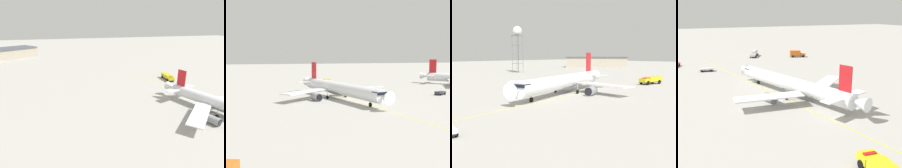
{
  "view_description": "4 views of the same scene",
  "coord_description": "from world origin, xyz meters",
  "views": [
    {
      "loc": [
        -48.54,
        -36.33,
        26.01
      ],
      "look_at": [
        -31.98,
        17.78,
        7.21
      ],
      "focal_mm": 29.5,
      "sensor_mm": 36.0,
      "label": 1
    },
    {
      "loc": [
        -23.86,
        -83.67,
        13.5
      ],
      "look_at": [
        -3.49,
        -3.49,
        4.81
      ],
      "focal_mm": 46.57,
      "sensor_mm": 36.0,
      "label": 2
    },
    {
      "loc": [
        51.0,
        -56.23,
        10.48
      ],
      "look_at": [
        -2.72,
        -0.09,
        2.49
      ],
      "focal_mm": 48.48,
      "sensor_mm": 36.0,
      "label": 3
    },
    {
      "loc": [
        25.43,
        59.46,
        21.39
      ],
      "look_at": [
        -1.74,
        -0.35,
        3.29
      ],
      "focal_mm": 42.64,
      "sensor_mm": 36.0,
      "label": 4
    }
  ],
  "objects": [
    {
      "name": "airliner_main",
      "position": [
        -2.45,
        -0.38,
        2.97
      ],
      "size": [
        34.15,
        44.15,
        10.56
      ],
      "rotation": [
        0.0,
        0.0,
        5.01
      ],
      "color": "white",
      "rests_on": "ground_plane"
    },
    {
      "name": "ground_plane",
      "position": [
        0.0,
        0.0,
        0.0
      ],
      "size": [
        600.0,
        600.0,
        0.0
      ],
      "primitive_type": "plane",
      "color": "#ADAAA3"
    },
    {
      "name": "fuel_tanker_truck",
      "position": [
        -11.75,
        -64.23,
        1.58
      ],
      "size": [
        6.52,
        9.46,
        2.87
      ],
      "rotation": [
        0.0,
        0.0,
        1.08
      ],
      "color": "#232326",
      "rests_on": "ground_plane"
    },
    {
      "name": "catering_truck_truck",
      "position": [
        -29.79,
        -54.61,
        1.66
      ],
      "size": [
        7.71,
        4.58,
        3.1
      ],
      "rotation": [
        0.0,
        0.0,
        2.84
      ],
      "color": "#232326",
      "rests_on": "ground_plane"
    },
    {
      "name": "pushback_tug_truck",
      "position": [
        13.75,
        -39.63,
        0.8
      ],
      "size": [
        5.09,
        3.07,
        1.3
      ],
      "rotation": [
        0.0,
        0.0,
        6.12
      ],
      "color": "#232326",
      "rests_on": "ground_plane"
    },
    {
      "name": "taxiway_centreline",
      "position": [
        1.25,
        -4.44,
        0.0
      ],
      "size": [
        22.35,
        118.04,
        0.01
      ],
      "rotation": [
        0.0,
        0.0,
        4.9
      ],
      "color": "yellow",
      "rests_on": "ground_plane"
    }
  ]
}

